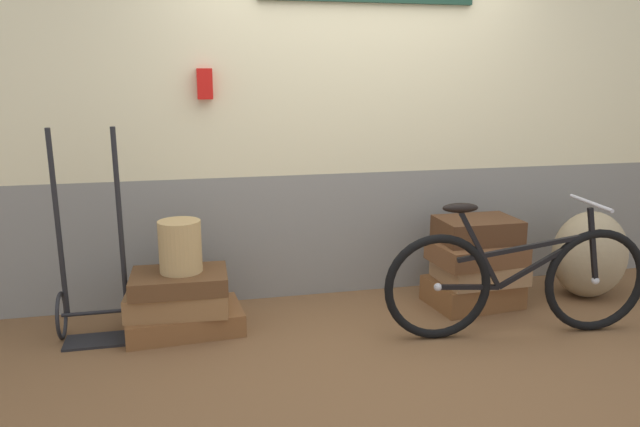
% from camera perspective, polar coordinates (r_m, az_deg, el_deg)
% --- Properties ---
extents(ground, '(9.65, 5.20, 0.06)m').
position_cam_1_polar(ground, '(4.05, 5.52, -11.16)').
color(ground, brown).
extents(station_building, '(7.65, 0.74, 2.56)m').
position_cam_1_polar(station_building, '(4.53, 2.58, 8.63)').
color(station_building, gray).
rests_on(station_building, ground).
extents(suitcase_0, '(0.76, 0.51, 0.14)m').
position_cam_1_polar(suitcase_0, '(4.09, -12.50, -9.62)').
color(suitcase_0, brown).
rests_on(suitcase_0, ground).
extents(suitcase_1, '(0.66, 0.46, 0.15)m').
position_cam_1_polar(suitcase_1, '(4.03, -13.04, -7.80)').
color(suitcase_1, olive).
rests_on(suitcase_1, suitcase_0).
extents(suitcase_2, '(0.61, 0.43, 0.11)m').
position_cam_1_polar(suitcase_2, '(3.97, -12.93, -6.14)').
color(suitcase_2, brown).
rests_on(suitcase_2, suitcase_1).
extents(suitcase_3, '(0.66, 0.51, 0.18)m').
position_cam_1_polar(suitcase_3, '(4.56, 13.96, -7.06)').
color(suitcase_3, brown).
rests_on(suitcase_3, ground).
extents(suitcase_4, '(0.59, 0.46, 0.14)m').
position_cam_1_polar(suitcase_4, '(4.50, 14.59, -5.18)').
color(suitcase_4, '#9E754C').
rests_on(suitcase_4, suitcase_3).
extents(suitcase_5, '(0.64, 0.49, 0.14)m').
position_cam_1_polar(suitcase_5, '(4.43, 14.34, -3.54)').
color(suitcase_5, brown).
rests_on(suitcase_5, suitcase_4).
extents(suitcase_6, '(0.55, 0.39, 0.16)m').
position_cam_1_polar(suitcase_6, '(4.44, 14.41, -1.48)').
color(suitcase_6, '#4C2D19').
rests_on(suitcase_6, suitcase_5).
extents(wicker_basket, '(0.27, 0.27, 0.33)m').
position_cam_1_polar(wicker_basket, '(3.93, -12.86, -2.99)').
color(wicker_basket, tan).
rests_on(wicker_basket, suitcase_2).
extents(luggage_trolley, '(0.44, 0.37, 1.31)m').
position_cam_1_polar(luggage_trolley, '(4.08, -20.19, -6.82)').
color(luggage_trolley, black).
rests_on(luggage_trolley, ground).
extents(burlap_sack, '(0.55, 0.47, 0.64)m').
position_cam_1_polar(burlap_sack, '(4.92, 23.76, -3.50)').
color(burlap_sack, '#9E8966').
rests_on(burlap_sack, ground).
extents(bicycle, '(1.70, 0.46, 0.86)m').
position_cam_1_polar(bicycle, '(4.03, 17.84, -5.94)').
color(bicycle, black).
rests_on(bicycle, ground).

